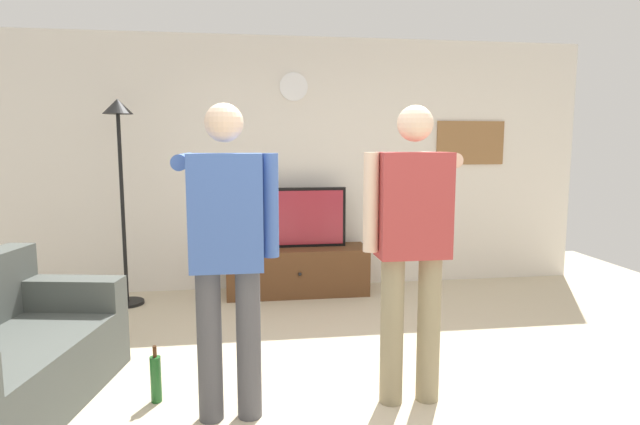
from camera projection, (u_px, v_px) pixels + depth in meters
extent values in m
plane|color=beige|center=(353.00, 422.00, 2.97)|extent=(8.40, 8.40, 0.00)
cube|color=silver|center=(299.00, 164.00, 5.69)|extent=(6.40, 0.10, 2.70)
cube|color=brown|center=(297.00, 271.00, 5.48)|extent=(1.47, 0.47, 0.49)
sphere|color=black|center=(300.00, 274.00, 5.23)|extent=(0.04, 0.04, 0.04)
cube|color=black|center=(297.00, 217.00, 5.46)|extent=(1.04, 0.06, 0.63)
cube|color=maroon|center=(297.00, 218.00, 5.42)|extent=(0.98, 0.01, 0.57)
cylinder|color=white|center=(294.00, 87.00, 5.51)|extent=(0.30, 0.03, 0.30)
cube|color=olive|center=(470.00, 143.00, 5.88)|extent=(0.79, 0.04, 0.48)
cylinder|color=black|center=(127.00, 303.00, 5.14)|extent=(0.32, 0.32, 0.03)
cylinder|color=black|center=(123.00, 210.00, 5.02)|extent=(0.04, 0.04, 1.82)
cone|color=black|center=(117.00, 106.00, 4.89)|extent=(0.28, 0.28, 0.14)
cylinder|color=#4C4C51|center=(210.00, 346.00, 2.95)|extent=(0.14, 0.14, 0.88)
cylinder|color=#4C4C51|center=(249.00, 344.00, 2.98)|extent=(0.14, 0.14, 0.88)
cube|color=#3F60AD|center=(226.00, 212.00, 2.86)|extent=(0.40, 0.22, 0.65)
sphere|color=beige|center=(224.00, 123.00, 2.80)|extent=(0.21, 0.21, 0.21)
cylinder|color=#3F60AD|center=(185.00, 161.00, 3.08)|extent=(0.09, 0.58, 0.09)
cube|color=white|center=(190.00, 159.00, 3.39)|extent=(0.04, 0.12, 0.04)
cylinder|color=#3F60AD|center=(271.00, 206.00, 2.89)|extent=(0.09, 0.09, 0.58)
cylinder|color=gray|center=(392.00, 331.00, 3.14)|extent=(0.14, 0.14, 0.91)
cylinder|color=gray|center=(429.00, 329.00, 3.18)|extent=(0.14, 0.14, 0.91)
cube|color=#A53838|center=(413.00, 205.00, 3.06)|extent=(0.42, 0.22, 0.62)
sphere|color=beige|center=(415.00, 123.00, 3.00)|extent=(0.21, 0.21, 0.21)
cylinder|color=beige|center=(371.00, 202.00, 3.02)|extent=(0.09, 0.09, 0.58)
cylinder|color=beige|center=(438.00, 159.00, 3.34)|extent=(0.09, 0.58, 0.09)
cube|color=white|center=(422.00, 158.00, 3.66)|extent=(0.04, 0.12, 0.04)
cube|color=#4C514C|center=(2.00, 381.00, 3.02)|extent=(1.13, 1.71, 0.42)
cube|color=#4C514C|center=(62.00, 293.00, 3.66)|extent=(0.87, 0.35, 0.22)
cylinder|color=#1E5923|center=(156.00, 379.00, 3.19)|extent=(0.07, 0.07, 0.29)
cylinder|color=#4C2814|center=(155.00, 351.00, 3.16)|extent=(0.02, 0.02, 0.07)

